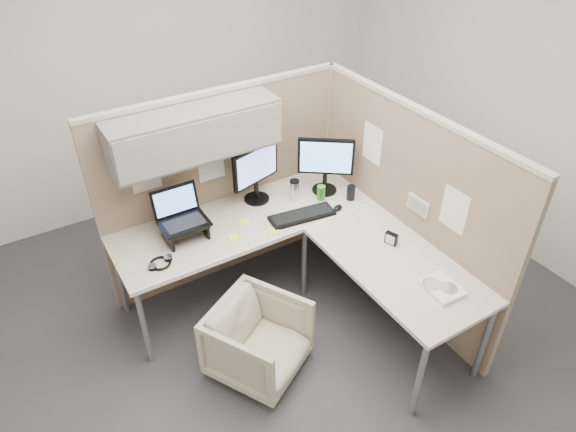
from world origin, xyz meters
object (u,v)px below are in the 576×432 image
keyboard (302,216)px  desk (300,242)px  office_chair (258,338)px  monitor_left (256,170)px

keyboard → desk: bearing=-118.4°
office_chair → monitor_left: 1.26m
monitor_left → keyboard: bearing=-81.1°
keyboard → monitor_left: bearing=122.5°
monitor_left → keyboard: monitor_left is taller
desk → keyboard: size_ratio=3.98×
monitor_left → keyboard: 0.50m
monitor_left → keyboard: size_ratio=0.93×
office_chair → keyboard: keyboard is taller
office_chair → monitor_left: monitor_left is taller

